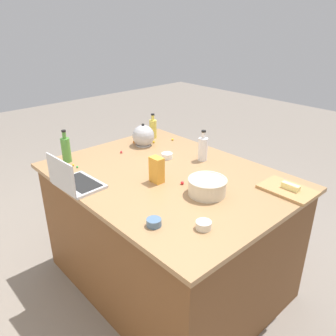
{
  "coord_description": "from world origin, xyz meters",
  "views": [
    {
      "loc": [
        -1.52,
        1.39,
        1.89
      ],
      "look_at": [
        0.0,
        0.0,
        0.95
      ],
      "focal_mm": 36.12,
      "sensor_mm": 36.0,
      "label": 1
    }
  ],
  "objects_px": {
    "bottle_vinegar": "(203,148)",
    "ramekin_medium": "(167,156)",
    "bottle_olive": "(66,149)",
    "ramekin_small": "(204,225)",
    "laptop": "(74,181)",
    "kettle": "(143,136)",
    "cutting_board": "(288,190)",
    "ramekin_wide": "(154,222)",
    "mixing_bowl_large": "(207,186)",
    "candy_bag": "(157,170)",
    "butter_stick_left": "(291,187)",
    "bottle_oil": "(153,128)"
  },
  "relations": [
    {
      "from": "bottle_vinegar",
      "to": "ramekin_medium",
      "type": "xyz_separation_m",
      "value": [
        0.2,
        0.17,
        -0.07
      ]
    },
    {
      "from": "bottle_olive",
      "to": "ramekin_small",
      "type": "height_order",
      "value": "bottle_olive"
    },
    {
      "from": "laptop",
      "to": "ramekin_medium",
      "type": "height_order",
      "value": "laptop"
    },
    {
      "from": "kettle",
      "to": "bottle_olive",
      "type": "bearing_deg",
      "value": 80.1
    },
    {
      "from": "ramekin_medium",
      "to": "laptop",
      "type": "bearing_deg",
      "value": 86.93
    },
    {
      "from": "ramekin_medium",
      "to": "kettle",
      "type": "bearing_deg",
      "value": -7.65
    },
    {
      "from": "cutting_board",
      "to": "ramekin_wide",
      "type": "bearing_deg",
      "value": 72.47
    },
    {
      "from": "mixing_bowl_large",
      "to": "cutting_board",
      "type": "relative_size",
      "value": 0.74
    },
    {
      "from": "kettle",
      "to": "bottle_vinegar",
      "type": "bearing_deg",
      "value": -166.64
    },
    {
      "from": "laptop",
      "to": "ramekin_small",
      "type": "height_order",
      "value": "laptop"
    },
    {
      "from": "laptop",
      "to": "bottle_vinegar",
      "type": "bearing_deg",
      "value": -104.7
    },
    {
      "from": "ramekin_small",
      "to": "kettle",
      "type": "bearing_deg",
      "value": -24.62
    },
    {
      "from": "mixing_bowl_large",
      "to": "bottle_vinegar",
      "type": "relative_size",
      "value": 1.03
    },
    {
      "from": "laptop",
      "to": "ramekin_medium",
      "type": "xyz_separation_m",
      "value": [
        -0.04,
        -0.75,
        -0.03
      ]
    },
    {
      "from": "mixing_bowl_large",
      "to": "candy_bag",
      "type": "relative_size",
      "value": 1.39
    },
    {
      "from": "bottle_olive",
      "to": "candy_bag",
      "type": "bearing_deg",
      "value": -158.62
    },
    {
      "from": "bottle_olive",
      "to": "cutting_board",
      "type": "xyz_separation_m",
      "value": [
        -1.33,
        -0.78,
        -0.09
      ]
    },
    {
      "from": "butter_stick_left",
      "to": "bottle_vinegar",
      "type": "bearing_deg",
      "value": 2.16
    },
    {
      "from": "candy_bag",
      "to": "bottle_oil",
      "type": "bearing_deg",
      "value": -38.44
    },
    {
      "from": "ramekin_wide",
      "to": "candy_bag",
      "type": "distance_m",
      "value": 0.5
    },
    {
      "from": "bottle_vinegar",
      "to": "bottle_oil",
      "type": "relative_size",
      "value": 1.07
    },
    {
      "from": "ramekin_small",
      "to": "mixing_bowl_large",
      "type": "bearing_deg",
      "value": -50.98
    },
    {
      "from": "laptop",
      "to": "ramekin_wide",
      "type": "xyz_separation_m",
      "value": [
        -0.66,
        -0.1,
        -0.03
      ]
    },
    {
      "from": "mixing_bowl_large",
      "to": "ramekin_medium",
      "type": "relative_size",
      "value": 2.86
    },
    {
      "from": "ramekin_wide",
      "to": "candy_bag",
      "type": "xyz_separation_m",
      "value": [
        0.37,
        -0.34,
        0.07
      ]
    },
    {
      "from": "laptop",
      "to": "mixing_bowl_large",
      "type": "bearing_deg",
      "value": -138.11
    },
    {
      "from": "bottle_vinegar",
      "to": "bottle_oil",
      "type": "height_order",
      "value": "bottle_vinegar"
    },
    {
      "from": "mixing_bowl_large",
      "to": "ramekin_wide",
      "type": "bearing_deg",
      "value": 95.16
    },
    {
      "from": "bottle_vinegar",
      "to": "butter_stick_left",
      "type": "xyz_separation_m",
      "value": [
        -0.7,
        -0.03,
        -0.06
      ]
    },
    {
      "from": "kettle",
      "to": "butter_stick_left",
      "type": "distance_m",
      "value": 1.25
    },
    {
      "from": "mixing_bowl_large",
      "to": "candy_bag",
      "type": "height_order",
      "value": "candy_bag"
    },
    {
      "from": "mixing_bowl_large",
      "to": "kettle",
      "type": "height_order",
      "value": "kettle"
    },
    {
      "from": "bottle_vinegar",
      "to": "candy_bag",
      "type": "relative_size",
      "value": 1.35
    },
    {
      "from": "bottle_olive",
      "to": "ramekin_medium",
      "type": "relative_size",
      "value": 2.92
    },
    {
      "from": "bottle_vinegar",
      "to": "ramekin_medium",
      "type": "relative_size",
      "value": 2.78
    },
    {
      "from": "bottle_olive",
      "to": "butter_stick_left",
      "type": "height_order",
      "value": "bottle_olive"
    },
    {
      "from": "mixing_bowl_large",
      "to": "bottle_vinegar",
      "type": "height_order",
      "value": "bottle_vinegar"
    },
    {
      "from": "kettle",
      "to": "ramekin_small",
      "type": "distance_m",
      "value": 1.26
    },
    {
      "from": "mixing_bowl_large",
      "to": "cutting_board",
      "type": "height_order",
      "value": "mixing_bowl_large"
    },
    {
      "from": "bottle_oil",
      "to": "candy_bag",
      "type": "bearing_deg",
      "value": 141.56
    },
    {
      "from": "bottle_oil",
      "to": "ramekin_medium",
      "type": "bearing_deg",
      "value": 152.39
    },
    {
      "from": "kettle",
      "to": "cutting_board",
      "type": "xyz_separation_m",
      "value": [
        -1.22,
        -0.15,
        -0.07
      ]
    },
    {
      "from": "mixing_bowl_large",
      "to": "bottle_oil",
      "type": "xyz_separation_m",
      "value": [
        1.0,
        -0.42,
        0.03
      ]
    },
    {
      "from": "laptop",
      "to": "kettle",
      "type": "height_order",
      "value": "laptop"
    },
    {
      "from": "kettle",
      "to": "ramekin_small",
      "type": "height_order",
      "value": "kettle"
    },
    {
      "from": "laptop",
      "to": "candy_bag",
      "type": "distance_m",
      "value": 0.52
    },
    {
      "from": "kettle",
      "to": "ramekin_wide",
      "type": "xyz_separation_m",
      "value": [
        -0.95,
        0.69,
        -0.06
      ]
    },
    {
      "from": "cutting_board",
      "to": "butter_stick_left",
      "type": "height_order",
      "value": "butter_stick_left"
    },
    {
      "from": "mixing_bowl_large",
      "to": "butter_stick_left",
      "type": "height_order",
      "value": "mixing_bowl_large"
    },
    {
      "from": "laptop",
      "to": "kettle",
      "type": "distance_m",
      "value": 0.85
    }
  ]
}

